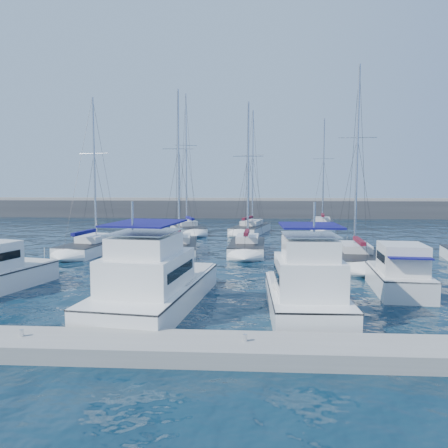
# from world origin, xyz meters

# --- Properties ---
(ground) EXTENTS (220.00, 220.00, 0.00)m
(ground) POSITION_xyz_m (0.00, 0.00, 0.00)
(ground) COLOR black
(ground) RESTS_ON ground
(breakwater) EXTENTS (160.00, 6.00, 4.45)m
(breakwater) POSITION_xyz_m (0.00, 52.00, 1.05)
(breakwater) COLOR #424244
(breakwater) RESTS_ON ground
(dock) EXTENTS (40.00, 2.20, 0.60)m
(dock) POSITION_xyz_m (0.00, -11.00, 0.30)
(dock) COLOR gray
(dock) RESTS_ON ground
(dock_cleat_near_port) EXTENTS (0.16, 0.16, 0.25)m
(dock_cleat_near_port) POSITION_xyz_m (-8.00, -11.00, 0.72)
(dock_cleat_near_port) COLOR silver
(dock_cleat_near_port) RESTS_ON dock
(dock_cleat_centre) EXTENTS (0.16, 0.16, 0.25)m
(dock_cleat_centre) POSITION_xyz_m (0.00, -11.00, 0.72)
(dock_cleat_centre) COLOR silver
(dock_cleat_centre) RESTS_ON dock
(motor_yacht_port_inner) EXTENTS (5.16, 10.91, 4.69)m
(motor_yacht_port_inner) POSITION_xyz_m (-4.50, -5.21, 1.13)
(motor_yacht_port_inner) COLOR white
(motor_yacht_port_inner) RESTS_ON ground
(motor_yacht_stbd_inner) EXTENTS (3.45, 7.57, 4.69)m
(motor_yacht_stbd_inner) POSITION_xyz_m (2.71, -6.11, 1.13)
(motor_yacht_stbd_inner) COLOR white
(motor_yacht_stbd_inner) RESTS_ON ground
(motor_yacht_stbd_outer) EXTENTS (3.20, 5.89, 3.20)m
(motor_yacht_stbd_outer) POSITION_xyz_m (8.41, -1.43, 0.94)
(motor_yacht_stbd_outer) COLOR silver
(motor_yacht_stbd_outer) RESTS_ON ground
(sailboat_mid_a) EXTENTS (4.12, 8.24, 13.77)m
(sailboat_mid_a) POSITION_xyz_m (-13.61, 11.11, 0.51)
(sailboat_mid_a) COLOR white
(sailboat_mid_a) RESTS_ON ground
(sailboat_mid_b) EXTENTS (4.04, 8.77, 14.44)m
(sailboat_mid_b) POSITION_xyz_m (-6.06, 11.41, 0.52)
(sailboat_mid_b) COLOR silver
(sailboat_mid_b) RESTS_ON ground
(sailboat_mid_c) EXTENTS (3.24, 7.63, 13.38)m
(sailboat_mid_c) POSITION_xyz_m (-0.13, 11.85, 0.52)
(sailboat_mid_c) COLOR white
(sailboat_mid_c) RESTS_ON ground
(sailboat_mid_d) EXTENTS (3.74, 8.13, 15.13)m
(sailboat_mid_d) POSITION_xyz_m (8.01, 7.03, 0.53)
(sailboat_mid_d) COLOR silver
(sailboat_mid_d) RESTS_ON ground
(sailboat_back_a) EXTENTS (5.45, 8.13, 17.02)m
(sailboat_back_a) POSITION_xyz_m (-7.42, 26.18, 0.56)
(sailboat_back_a) COLOR white
(sailboat_back_a) RESTS_ON ground
(sailboat_back_b) EXTENTS (5.23, 9.24, 15.17)m
(sailboat_back_b) POSITION_xyz_m (0.14, 27.08, 0.52)
(sailboat_back_b) COLOR silver
(sailboat_back_b) RESTS_ON ground
(sailboat_back_c) EXTENTS (4.07, 7.91, 14.83)m
(sailboat_back_c) POSITION_xyz_m (9.59, 32.26, 0.53)
(sailboat_back_c) COLOR white
(sailboat_back_c) RESTS_ON ground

